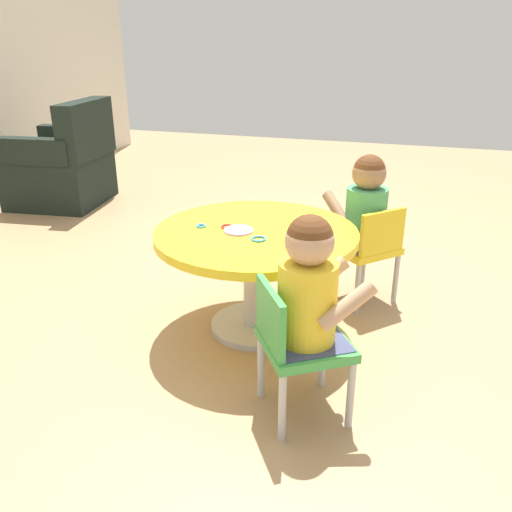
# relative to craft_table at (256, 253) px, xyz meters

# --- Properties ---
(ground_plane) EXTENTS (10.00, 10.00, 0.00)m
(ground_plane) POSITION_rel_craft_table_xyz_m (0.00, 0.00, -0.40)
(ground_plane) COLOR tan
(craft_table) EXTENTS (0.94, 0.94, 0.51)m
(craft_table) POSITION_rel_craft_table_xyz_m (0.00, 0.00, 0.00)
(craft_table) COLOR silver
(craft_table) RESTS_ON ground
(child_chair_left) EXTENTS (0.42, 0.42, 0.54)m
(child_chair_left) POSITION_rel_craft_table_xyz_m (-0.56, -0.33, -0.09)
(child_chair_left) COLOR #B7B7BC
(child_chair_left) RESTS_ON ground
(seated_child_left) EXTENTS (0.41, 0.44, 0.51)m
(seated_child_left) POSITION_rel_craft_table_xyz_m (-0.54, -0.36, 0.14)
(seated_child_left) COLOR #3F4772
(seated_child_left) RESTS_ON ground
(child_chair_right) EXTENTS (0.42, 0.42, 0.54)m
(child_chair_right) POSITION_rel_craft_table_xyz_m (0.45, -0.47, -0.09)
(child_chair_right) COLOR #B7B7BC
(child_chair_right) RESTS_ON ground
(seated_child_right) EXTENTS (0.43, 0.44, 0.51)m
(seated_child_right) POSITION_rel_craft_table_xyz_m (0.47, -0.44, 0.14)
(seated_child_right) COLOR #3F4772
(seated_child_right) RESTS_ON ground
(armchair_dark) EXTENTS (0.79, 0.80, 0.85)m
(armchair_dark) POSITION_rel_craft_table_xyz_m (1.53, 2.15, -0.09)
(armchair_dark) COLOR black
(armchair_dark) RESTS_ON ground
(rolling_pin) EXTENTS (0.22, 0.12, 0.05)m
(rolling_pin) POSITION_rel_craft_table_xyz_m (-0.02, -0.28, 0.14)
(rolling_pin) COLOR #3F72CC
(rolling_pin) RESTS_ON craft_table
(craft_scissors) EXTENTS (0.14, 0.12, 0.01)m
(craft_scissors) POSITION_rel_craft_table_xyz_m (0.11, -0.19, 0.12)
(craft_scissors) COLOR silver
(craft_scissors) RESTS_ON craft_table
(playdough_blob_0) EXTENTS (0.13, 0.13, 0.01)m
(playdough_blob_0) POSITION_rel_craft_table_xyz_m (-0.04, 0.07, 0.12)
(playdough_blob_0) COLOR #CC99E5
(playdough_blob_0) RESTS_ON craft_table
(cookie_cutter_0) EXTENTS (0.06, 0.06, 0.01)m
(cookie_cutter_0) POSITION_rel_craft_table_xyz_m (-0.01, 0.14, 0.12)
(cookie_cutter_0) COLOR red
(cookie_cutter_0) RESTS_ON craft_table
(cookie_cutter_1) EXTENTS (0.05, 0.05, 0.01)m
(cookie_cutter_1) POSITION_rel_craft_table_xyz_m (-0.03, 0.26, 0.12)
(cookie_cutter_1) COLOR #3F99D8
(cookie_cutter_1) RESTS_ON craft_table
(cookie_cutter_2) EXTENTS (0.07, 0.07, 0.01)m
(cookie_cutter_2) POSITION_rel_craft_table_xyz_m (-0.11, -0.05, 0.12)
(cookie_cutter_2) COLOR #3F99D8
(cookie_cutter_2) RESTS_ON craft_table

